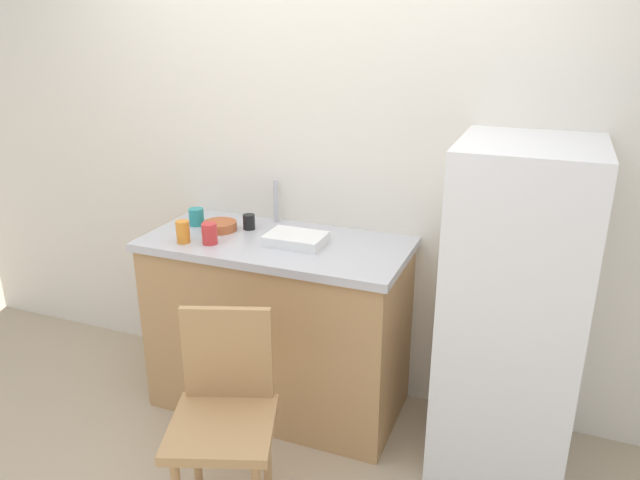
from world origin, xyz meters
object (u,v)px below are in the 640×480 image
cup_teal (196,217)px  cup_black (249,222)px  refrigerator (513,313)px  cup_red (210,234)px  dish_tray (296,239)px  terracotta_bowl (220,226)px  cup_orange (183,232)px  chair (224,412)px

cup_teal → cup_black: bearing=8.5°
refrigerator → cup_red: (-1.41, -0.15, 0.23)m
dish_tray → cup_black: cup_black is taller
terracotta_bowl → cup_orange: bearing=-107.7°
dish_tray → cup_red: bearing=-159.1°
chair → cup_teal: cup_teal is taller
dish_tray → terracotta_bowl: dish_tray is taller
chair → cup_red: size_ratio=8.72×
dish_tray → cup_red: size_ratio=2.74×
cup_red → cup_orange: size_ratio=0.94×
refrigerator → cup_black: 1.36m
refrigerator → dish_tray: (-1.02, -0.00, 0.21)m
cup_orange → terracotta_bowl: bearing=72.3°
chair → cup_black: bearing=91.4°
terracotta_bowl → cup_teal: (-0.16, 0.03, 0.02)m
refrigerator → terracotta_bowl: bearing=178.5°
cup_orange → refrigerator: bearing=6.8°
refrigerator → cup_orange: 1.57m
cup_orange → chair: bearing=-47.6°
cup_red → dish_tray: bearing=20.9°
refrigerator → cup_orange: bearing=-173.2°
refrigerator → cup_black: refrigerator is taller
terracotta_bowl → cup_orange: 0.24m
cup_teal → cup_red: bearing=-45.7°
chair → cup_black: 1.06m
cup_teal → cup_orange: 0.26m
refrigerator → cup_teal: bearing=177.6°
refrigerator → chair: bearing=-142.1°
refrigerator → cup_red: 1.44m
terracotta_bowl → cup_red: (0.06, -0.19, 0.03)m
refrigerator → cup_teal: refrigerator is taller
refrigerator → cup_black: bearing=175.3°
terracotta_bowl → dish_tray: bearing=-5.5°
cup_black → cup_orange: size_ratio=0.71×
dish_tray → cup_black: (-0.31, 0.11, 0.01)m
chair → cup_black: cup_black is taller
cup_black → cup_red: 0.27m
terracotta_bowl → cup_teal: size_ratio=1.93×
cup_black → cup_orange: bearing=-124.6°
cup_teal → chair: bearing=-53.4°
cup_black → cup_teal: (-0.29, -0.04, 0.01)m
dish_tray → cup_red: (-0.39, -0.15, 0.03)m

